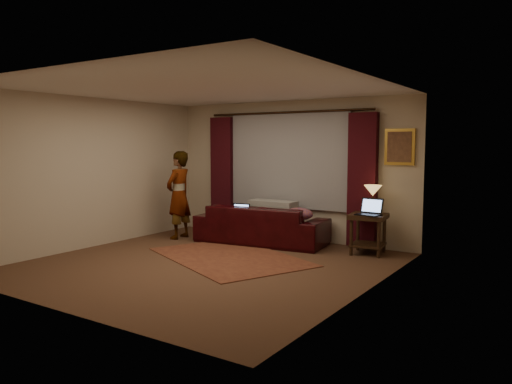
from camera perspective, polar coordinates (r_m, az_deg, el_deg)
floor at (r=7.58m, az=-5.67°, el=-8.28°), size 5.00×5.00×0.01m
ceiling at (r=7.40m, az=-5.87°, el=11.69°), size 5.00×5.00×0.02m
wall_back at (r=9.45m, az=3.82°, el=2.48°), size 5.00×0.02×2.60m
wall_front at (r=5.67m, az=-21.89°, el=0.04°), size 5.00×0.02×2.60m
wall_left at (r=9.16m, az=-18.03°, el=2.12°), size 0.02×5.00×2.60m
wall_right at (r=6.13m, az=12.72°, el=0.69°), size 0.02×5.00×2.60m
sheer_curtain at (r=9.39m, az=3.65°, el=3.69°), size 2.50×0.05×1.80m
drape_left at (r=10.19m, az=-3.86°, el=2.03°), size 0.50×0.14×2.30m
drape_right at (r=8.72m, az=12.08°, el=1.32°), size 0.50×0.14×2.30m
curtain_rod at (r=9.36m, az=3.53°, el=9.07°), size 0.04×0.04×3.40m
picture_frame at (r=8.57m, az=16.10°, el=4.97°), size 0.50×0.04×0.60m
sofa at (r=9.04m, az=0.61°, el=-2.88°), size 2.48×1.32×0.96m
throw_blanket at (r=9.16m, az=1.92°, el=0.28°), size 0.89×0.37×0.10m
clothing_pile at (r=8.67m, az=4.96°, el=-2.56°), size 0.53×0.42×0.21m
laptop_sofa at (r=8.98m, az=-2.01°, el=-2.19°), size 0.38×0.40×0.24m
area_rug at (r=8.02m, az=-3.05°, el=-7.42°), size 3.05×2.62×0.01m
end_table at (r=8.38m, az=12.68°, el=-4.71°), size 0.65×0.65×0.66m
tiffany_lamp at (r=8.40m, az=13.19°, el=-0.82°), size 0.31×0.31×0.46m
laptop_table at (r=8.16m, az=12.72°, el=-1.68°), size 0.40×0.43×0.27m
person at (r=9.57m, az=-8.81°, el=-0.34°), size 0.52×0.52×1.67m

